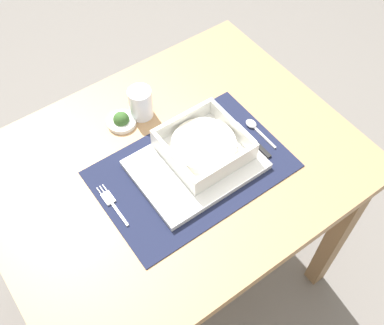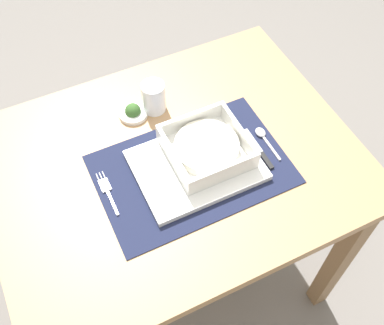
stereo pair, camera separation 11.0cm
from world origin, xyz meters
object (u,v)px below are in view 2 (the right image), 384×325
Objects in this scene: fork at (107,190)px; drinking_glass at (154,98)px; spoon at (263,136)px; butter_knife at (260,151)px; porridge_bowl at (207,148)px; dining_table at (175,184)px; condiment_saucer at (133,112)px.

drinking_glass reaches higher than fork.
spoon is 1.29× the size of drinking_glass.
drinking_glass is (-0.18, 0.25, 0.03)m from butter_knife.
butter_knife is (-0.03, -0.04, -0.00)m from spoon.
spoon is (0.16, -0.01, -0.03)m from porridge_bowl.
spoon is at bearing 52.00° from butter_knife.
dining_table is at bearing -0.16° from fork.
dining_table is at bearing 168.88° from spoon.
condiment_saucer reaches higher than fork.
dining_table is 6.71× the size of butter_knife.
spoon is 0.30m from drinking_glass.
dining_table is 0.21m from fork.
butter_knife is 1.75× the size of condiment_saucer.
fork is 1.67× the size of condiment_saucer.
spoon is at bearing -38.72° from condiment_saucer.
fork is at bearing 171.91° from butter_knife.
butter_knife is at bearing -13.37° from fork.
drinking_glass is at bearing 126.17° from butter_knife.
spoon is 0.34m from condiment_saucer.
spoon is at bearing -7.44° from fork.
porridge_bowl reaches higher than spoon.
dining_table is 0.22m from condiment_saucer.
porridge_bowl is at bearing 174.92° from spoon.
condiment_saucer reaches higher than dining_table.
spoon is at bearing -8.37° from dining_table.
dining_table is at bearing -98.39° from drinking_glass.
condiment_saucer is at bearing 117.94° from porridge_bowl.
dining_table is 0.26m from spoon.
porridge_bowl is 1.67× the size of spoon.
spoon is at bearing -2.33° from porridge_bowl.
drinking_glass is at bearing 81.61° from dining_table.
fork is 1.16× the size of spoon.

